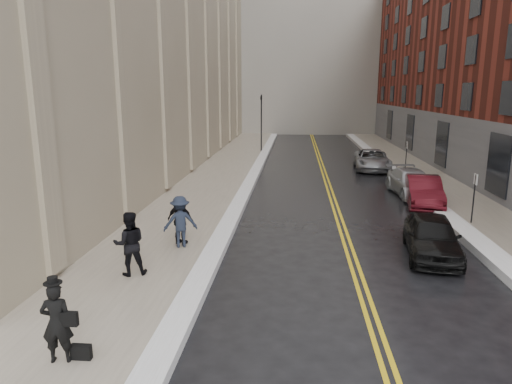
% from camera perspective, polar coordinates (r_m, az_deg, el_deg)
% --- Properties ---
extents(ground, '(160.00, 160.00, 0.00)m').
position_cam_1_polar(ground, '(12.37, 2.10, -14.09)').
color(ground, black).
rests_on(ground, ground).
extents(sidewalk_left, '(4.00, 64.00, 0.15)m').
position_cam_1_polar(sidewalk_left, '(28.05, -5.41, 1.26)').
color(sidewalk_left, gray).
rests_on(sidewalk_left, ground).
extents(sidewalk_right, '(3.00, 64.00, 0.15)m').
position_cam_1_polar(sidewalk_right, '(28.87, 21.98, 0.72)').
color(sidewalk_right, gray).
rests_on(sidewalk_right, ground).
extents(lane_stripe_a, '(0.12, 64.00, 0.01)m').
position_cam_1_polar(lane_stripe_a, '(27.67, 8.75, 0.86)').
color(lane_stripe_a, gold).
rests_on(lane_stripe_a, ground).
extents(lane_stripe_b, '(0.12, 64.00, 0.01)m').
position_cam_1_polar(lane_stripe_b, '(27.69, 9.25, 0.85)').
color(lane_stripe_b, gold).
rests_on(lane_stripe_b, ground).
extents(snow_ridge_left, '(0.70, 60.80, 0.26)m').
position_cam_1_polar(snow_ridge_left, '(27.72, -0.73, 1.30)').
color(snow_ridge_left, white).
rests_on(snow_ridge_left, ground).
extents(snow_ridge_right, '(0.85, 60.80, 0.30)m').
position_cam_1_polar(snow_ridge_right, '(28.36, 18.42, 0.95)').
color(snow_ridge_right, white).
rests_on(snow_ridge_right, ground).
extents(traffic_signal, '(0.18, 0.15, 5.20)m').
position_cam_1_polar(traffic_signal, '(41.24, 0.67, 9.15)').
color(traffic_signal, black).
rests_on(traffic_signal, ground).
extents(parking_sign_near, '(0.06, 0.35, 2.23)m').
position_cam_1_polar(parking_sign_near, '(20.85, 25.60, -0.28)').
color(parking_sign_near, black).
rests_on(parking_sign_near, ground).
extents(parking_sign_far, '(0.06, 0.35, 2.23)m').
position_cam_1_polar(parking_sign_far, '(32.18, 18.27, 4.46)').
color(parking_sign_far, black).
rests_on(parking_sign_far, ground).
extents(car_black, '(2.22, 4.33, 1.41)m').
position_cam_1_polar(car_black, '(16.68, 21.13, -5.18)').
color(car_black, black).
rests_on(car_black, ground).
extents(car_maroon, '(2.11, 4.57, 1.45)m').
position_cam_1_polar(car_maroon, '(23.82, 20.17, 0.11)').
color(car_maroon, '#4B0D15').
rests_on(car_maroon, ground).
extents(car_silver_near, '(2.29, 4.89, 1.38)m').
position_cam_1_polar(car_silver_near, '(25.98, 18.89, 1.11)').
color(car_silver_near, '#A3A7AB').
rests_on(car_silver_near, ground).
extents(car_silver_far, '(2.72, 5.31, 1.44)m').
position_cam_1_polar(car_silver_far, '(33.64, 14.28, 3.93)').
color(car_silver_far, gray).
rests_on(car_silver_far, ground).
extents(pedestrian_main, '(0.69, 0.52, 1.70)m').
position_cam_1_polar(pedestrian_main, '(10.31, -23.63, -14.74)').
color(pedestrian_main, black).
rests_on(pedestrian_main, sidewalk_left).
extents(pedestrian_a, '(1.15, 1.03, 1.94)m').
position_cam_1_polar(pedestrian_a, '(14.10, -15.53, -6.22)').
color(pedestrian_a, black).
rests_on(pedestrian_a, sidewalk_left).
extents(pedestrian_b, '(1.34, 1.03, 1.83)m').
position_cam_1_polar(pedestrian_b, '(16.20, -9.44, -3.68)').
color(pedestrian_b, '#1B2232').
rests_on(pedestrian_b, sidewalk_left).
extents(pedestrian_c, '(1.12, 0.73, 1.77)m').
position_cam_1_polar(pedestrian_c, '(16.47, -9.41, -3.51)').
color(pedestrian_c, black).
rests_on(pedestrian_c, sidewalk_left).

